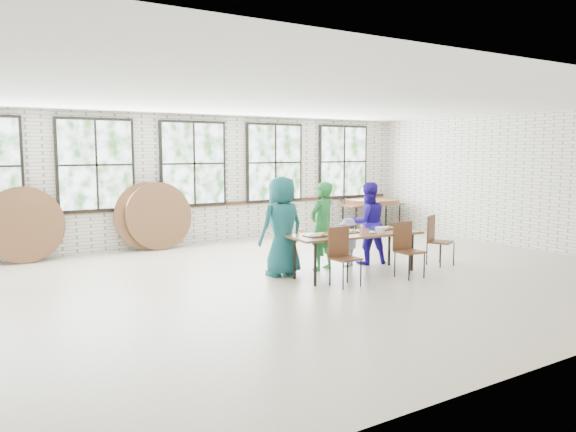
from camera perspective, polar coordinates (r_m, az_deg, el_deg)
name	(u,v)px	position (r m, az deg, el deg)	size (l,w,h in m)	color
room	(194,166)	(13.20, -9.58, 5.06)	(12.00, 12.00, 12.00)	beige
dining_table	(356,236)	(9.87, 6.89, -2.03)	(2.47, 1.03, 0.74)	brown
chair_near_left	(342,251)	(9.12, 5.49, -3.57)	(0.42, 0.41, 0.95)	#54311C
chair_near_right	(406,245)	(9.90, 11.90, -2.87)	(0.43, 0.42, 0.95)	#54311C
chair_spare	(436,236)	(11.04, 14.78, -1.97)	(0.56, 0.55, 0.95)	#54311C
adult_teal	(282,226)	(9.72, -0.61, -1.06)	(0.85, 0.55, 1.73)	#1A625E
adult_green	(322,226)	(10.21, 3.49, -1.03)	(0.59, 0.39, 1.62)	#217E36
toddler	(348,242)	(10.63, 6.12, -2.66)	(0.59, 0.34, 0.92)	#1A1748
adult_blue	(368,223)	(10.88, 8.09, -0.72)	(0.77, 0.60, 1.57)	#2717A3
storage_table	(372,206)	(15.45, 8.50, 1.05)	(1.84, 0.85, 0.74)	brown
tabletop_clutter	(360,232)	(9.89, 7.33, -1.58)	(1.96, 0.57, 0.11)	black
round_tops_stacked	(372,201)	(15.44, 8.51, 1.49)	(1.50, 1.50, 0.13)	brown
round_tops_leaning	(93,220)	(12.30, -19.21, -0.43)	(4.23, 0.45, 1.49)	brown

